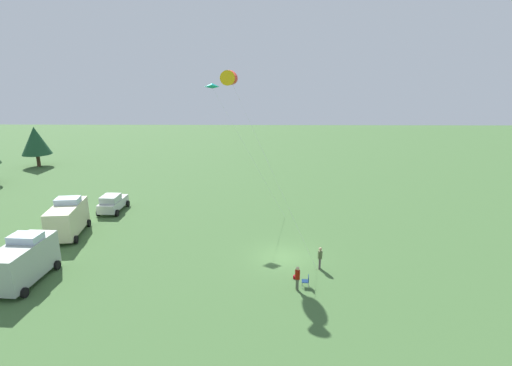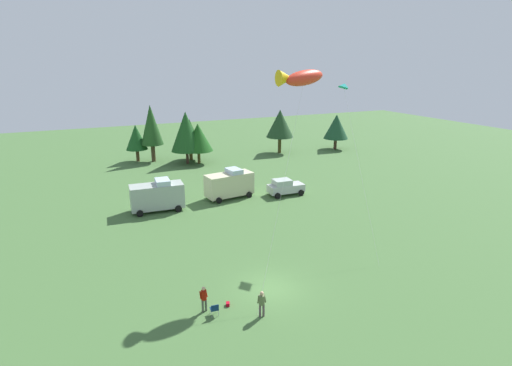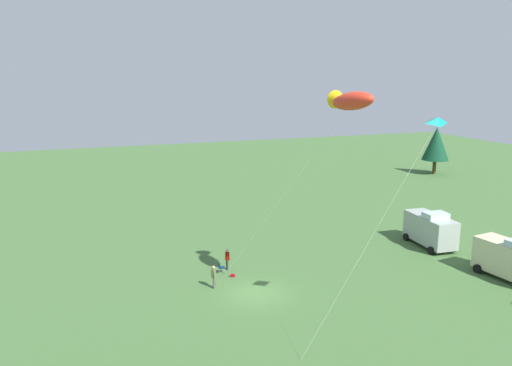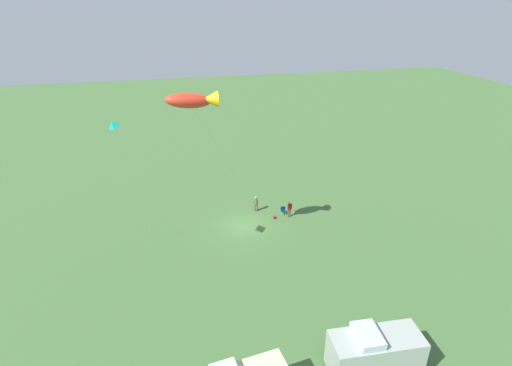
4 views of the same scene
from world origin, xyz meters
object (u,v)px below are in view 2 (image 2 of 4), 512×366
(van_motorhome_grey, at_px, (157,196))
(kite_delta_teal, at_px, (345,86))
(backpack_on_grass, at_px, (228,304))
(folding_chair, at_px, (215,309))
(kite_large_fish, at_px, (300,78))
(person_kite_flyer, at_px, (262,302))
(car_silver_compact, at_px, (285,187))
(van_camper_beige, at_px, (229,184))
(person_spectator, at_px, (204,297))

(van_motorhome_grey, xyz_separation_m, kite_delta_teal, (14.08, -11.91, 11.38))
(backpack_on_grass, bearing_deg, van_motorhome_grey, 92.00)
(folding_chair, height_order, kite_large_fish, kite_large_fish)
(person_kite_flyer, distance_m, backpack_on_grass, 2.61)
(folding_chair, relative_size, kite_delta_teal, 0.06)
(kite_large_fish, relative_size, kite_delta_teal, 1.09)
(person_kite_flyer, bearing_deg, car_silver_compact, -16.89)
(person_kite_flyer, xyz_separation_m, van_camper_beige, (6.16, 21.87, 0.62))
(van_camper_beige, bearing_deg, folding_chair, -120.40)
(person_kite_flyer, height_order, kite_delta_teal, kite_delta_teal)
(folding_chair, xyz_separation_m, kite_large_fish, (8.95, 5.81, 13.38))
(backpack_on_grass, relative_size, kite_large_fish, 0.02)
(van_camper_beige, relative_size, kite_large_fish, 0.39)
(person_kite_flyer, relative_size, folding_chair, 2.12)
(person_kite_flyer, relative_size, backpack_on_grass, 5.44)
(folding_chair, distance_m, van_motorhome_grey, 19.82)
(car_silver_compact, relative_size, kite_delta_teal, 0.32)
(person_spectator, distance_m, kite_large_fish, 16.72)
(person_spectator, distance_m, car_silver_compact, 23.88)
(person_kite_flyer, relative_size, person_spectator, 1.00)
(person_kite_flyer, relative_size, van_camper_beige, 0.31)
(van_camper_beige, bearing_deg, kite_delta_teal, -73.03)
(van_motorhome_grey, bearing_deg, van_camper_beige, 9.27)
(person_spectator, xyz_separation_m, backpack_on_grass, (1.55, -0.04, -0.91))
(folding_chair, height_order, backpack_on_grass, folding_chair)
(backpack_on_grass, bearing_deg, van_camper_beige, 68.99)
(folding_chair, relative_size, car_silver_compact, 0.19)
(folding_chair, xyz_separation_m, van_motorhome_grey, (0.44, 19.78, 1.16))
(car_silver_compact, bearing_deg, van_camper_beige, -13.15)
(person_spectator, bearing_deg, kite_delta_teal, -74.90)
(backpack_on_grass, xyz_separation_m, van_camper_beige, (7.66, 19.95, 1.53))
(folding_chair, relative_size, backpack_on_grass, 2.56)
(kite_delta_teal, bearing_deg, person_spectator, -154.37)
(backpack_on_grass, xyz_separation_m, kite_delta_teal, (13.42, 7.22, 12.91))
(kite_large_fish, distance_m, kite_delta_teal, 6.00)
(folding_chair, relative_size, van_camper_beige, 0.15)
(person_kite_flyer, height_order, van_camper_beige, van_camper_beige)
(car_silver_compact, bearing_deg, person_kite_flyer, 60.60)
(van_motorhome_grey, relative_size, kite_large_fish, 0.38)
(person_spectator, relative_size, kite_delta_teal, 0.13)
(person_kite_flyer, distance_m, van_camper_beige, 22.73)
(person_kite_flyer, xyz_separation_m, van_motorhome_grey, (-2.17, 21.05, 0.62))
(van_camper_beige, bearing_deg, kite_large_fish, -96.64)
(person_spectator, height_order, backpack_on_grass, person_spectator)
(kite_large_fish, bearing_deg, car_silver_compact, 64.96)
(backpack_on_grass, height_order, van_camper_beige, van_camper_beige)
(kite_large_fish, bearing_deg, kite_delta_teal, 20.30)
(folding_chair, relative_size, kite_large_fish, 0.06)
(folding_chair, distance_m, van_camper_beige, 22.42)
(person_kite_flyer, height_order, car_silver_compact, car_silver_compact)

